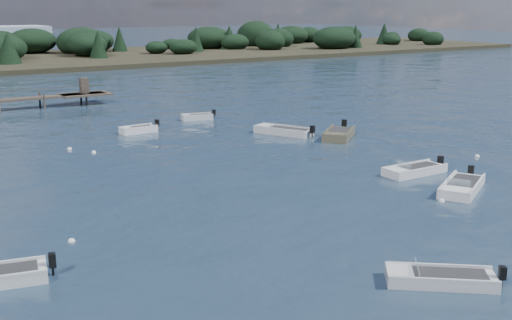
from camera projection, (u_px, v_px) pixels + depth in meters
ground at (18, 94)px, 74.51m from camera, size 400.00×400.00×0.00m
dinghy_mid_white_a at (462, 188)px, 35.66m from camera, size 4.90×3.74×1.17m
dinghy_extra_a at (283, 132)px, 51.20m from camera, size 3.48×4.97×1.21m
dinghy_mid_white_b at (414, 172)px, 39.23m from camera, size 4.47×1.61×1.11m
tender_far_grey_b at (197, 118)px, 57.67m from camera, size 3.16×1.70×1.06m
dinghy_near_olive at (440, 280)px, 23.79m from camera, size 4.01×3.68×1.05m
dinghy_extra_b at (339, 136)px, 49.75m from camera, size 4.45×4.13×1.32m
tender_far_white at (139, 131)px, 51.84m from camera, size 3.34×1.33×1.14m
buoy_b at (442, 201)px, 33.75m from camera, size 0.32×0.32×0.32m
buoy_c at (72, 242)px, 28.04m from camera, size 0.32×0.32×0.32m
buoy_d at (477, 157)px, 43.70m from camera, size 0.32×0.32×0.32m
buoy_e at (94, 153)px, 44.84m from camera, size 0.32×0.32×0.32m
buoy_extra_a at (70, 149)px, 45.90m from camera, size 0.32×0.32×0.32m
far_headland at (103, 49)px, 119.87m from camera, size 190.00×40.00×5.80m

